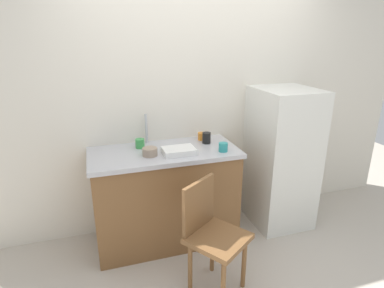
% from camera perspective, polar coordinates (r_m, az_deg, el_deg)
% --- Properties ---
extents(ground_plane, '(8.00, 8.00, 0.00)m').
position_cam_1_polar(ground_plane, '(2.93, 6.81, -21.99)').
color(ground_plane, '#BCB2A3').
extents(back_wall, '(4.80, 0.10, 2.59)m').
position_cam_1_polar(back_wall, '(3.20, 0.37, 7.90)').
color(back_wall, silver).
rests_on(back_wall, ground_plane).
extents(cabinet_base, '(1.30, 0.60, 0.89)m').
position_cam_1_polar(cabinet_base, '(3.07, -4.80, -9.60)').
color(cabinet_base, brown).
rests_on(cabinet_base, ground_plane).
extents(countertop, '(1.34, 0.64, 0.04)m').
position_cam_1_polar(countertop, '(2.88, -5.05, -1.50)').
color(countertop, '#B7B7BC').
rests_on(countertop, cabinet_base).
extents(faucet, '(0.02, 0.02, 0.28)m').
position_cam_1_polar(faucet, '(3.04, -8.21, 2.73)').
color(faucet, '#B7B7BC').
rests_on(faucet, countertop).
extents(refrigerator, '(0.57, 0.63, 1.43)m').
position_cam_1_polar(refrigerator, '(3.39, 15.66, -2.40)').
color(refrigerator, silver).
rests_on(refrigerator, ground_plane).
extents(chair, '(0.56, 0.56, 0.89)m').
position_cam_1_polar(chair, '(2.50, 3.52, -15.52)').
color(chair, brown).
rests_on(chair, ground_plane).
extents(dish_tray, '(0.28, 0.20, 0.05)m').
position_cam_1_polar(dish_tray, '(2.78, -2.39, -1.22)').
color(dish_tray, white).
rests_on(dish_tray, countertop).
extents(terracotta_bowl, '(0.13, 0.13, 0.07)m').
position_cam_1_polar(terracotta_bowl, '(2.75, -7.57, -1.39)').
color(terracotta_bowl, gray).
rests_on(terracotta_bowl, countertop).
extents(cup_orange, '(0.08, 0.08, 0.07)m').
position_cam_1_polar(cup_orange, '(3.13, 1.74, 1.40)').
color(cup_orange, orange).
rests_on(cup_orange, countertop).
extents(cup_green, '(0.08, 0.08, 0.09)m').
position_cam_1_polar(cup_green, '(2.95, -9.32, 0.10)').
color(cup_green, green).
rests_on(cup_green, countertop).
extents(cup_black, '(0.08, 0.08, 0.10)m').
position_cam_1_polar(cup_black, '(3.03, 2.61, 1.09)').
color(cup_black, black).
rests_on(cup_black, countertop).
extents(cup_teal, '(0.08, 0.08, 0.08)m').
position_cam_1_polar(cup_teal, '(2.84, 5.62, -0.57)').
color(cup_teal, teal).
rests_on(cup_teal, countertop).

